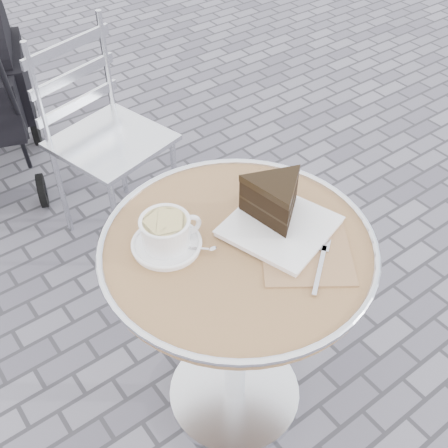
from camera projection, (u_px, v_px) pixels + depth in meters
ground at (234, 394)px, 1.93m from camera, size 80.00×80.00×0.00m
cafe_table at (237, 286)px, 1.54m from camera, size 0.72×0.72×0.74m
cappuccino_set at (167, 235)px, 1.39m from camera, size 0.18×0.19×0.09m
cake_plate_set at (277, 205)px, 1.44m from camera, size 0.31×0.41×0.13m
bistro_chair at (92, 114)px, 2.21m from camera, size 0.49×0.49×0.89m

